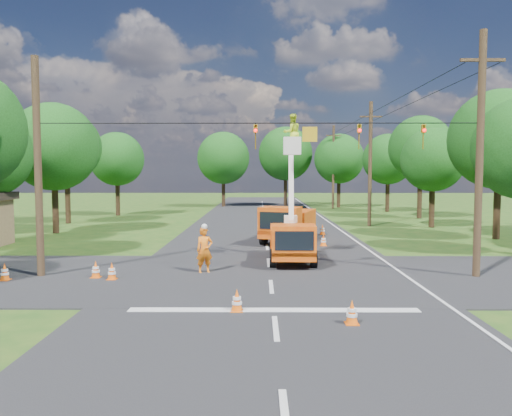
{
  "coord_description": "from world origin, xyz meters",
  "views": [
    {
      "loc": [
        -0.45,
        -18.37,
        4.28
      ],
      "look_at": [
        -0.6,
        5.6,
        2.6
      ],
      "focal_mm": 35.0,
      "sensor_mm": 36.0,
      "label": 1
    }
  ],
  "objects_px": {
    "traffic_cone_0": "(237,301)",
    "tree_right_e": "(388,159)",
    "traffic_cone_2": "(276,245)",
    "traffic_cone_3": "(323,240)",
    "ground_worker": "(205,250)",
    "distant_car": "(300,212)",
    "traffic_cone_6": "(5,272)",
    "tree_far_a": "(223,158)",
    "tree_right_c": "(433,160)",
    "tree_left_e": "(66,147)",
    "pole_right_mid": "(370,163)",
    "traffic_cone_5": "(96,270)",
    "pole_right_near": "(480,153)",
    "tree_far_c": "(339,159)",
    "tree_left_f": "(117,159)",
    "traffic_cone_7": "(323,230)",
    "traffic_cone_4": "(112,271)",
    "pole_right_far": "(333,166)",
    "tree_far_b": "(286,154)",
    "pole_left": "(38,168)",
    "bucket_truck": "(292,229)",
    "traffic_cone_1": "(352,313)",
    "second_truck": "(288,223)",
    "tree_left_d": "(54,147)",
    "tree_right_d": "(421,148)",
    "tree_right_b": "(499,140)"
  },
  "relations": [
    {
      "from": "pole_right_mid",
      "to": "traffic_cone_6",
      "type": "bearing_deg",
      "value": -132.38
    },
    {
      "from": "pole_right_mid",
      "to": "tree_left_d",
      "type": "height_order",
      "value": "pole_right_mid"
    },
    {
      "from": "tree_left_e",
      "to": "tree_right_b",
      "type": "distance_m",
      "value": 33.34
    },
    {
      "from": "second_truck",
      "to": "tree_left_f",
      "type": "distance_m",
      "value": 25.76
    },
    {
      "from": "traffic_cone_5",
      "to": "tree_right_c",
      "type": "height_order",
      "value": "tree_right_c"
    },
    {
      "from": "bucket_truck",
      "to": "traffic_cone_4",
      "type": "bearing_deg",
      "value": -149.37
    },
    {
      "from": "second_truck",
      "to": "traffic_cone_4",
      "type": "xyz_separation_m",
      "value": [
        -7.68,
        -11.13,
        -0.84
      ]
    },
    {
      "from": "second_truck",
      "to": "traffic_cone_0",
      "type": "relative_size",
      "value": 9.21
    },
    {
      "from": "traffic_cone_3",
      "to": "traffic_cone_7",
      "type": "distance_m",
      "value": 5.46
    },
    {
      "from": "tree_right_c",
      "to": "tree_right_d",
      "type": "height_order",
      "value": "tree_right_d"
    },
    {
      "from": "tree_left_e",
      "to": "traffic_cone_3",
      "type": "bearing_deg",
      "value": -33.62
    },
    {
      "from": "traffic_cone_7",
      "to": "tree_far_a",
      "type": "height_order",
      "value": "tree_far_a"
    },
    {
      "from": "tree_left_f",
      "to": "ground_worker",
      "type": "bearing_deg",
      "value": -67.68
    },
    {
      "from": "tree_right_c",
      "to": "traffic_cone_7",
      "type": "bearing_deg",
      "value": -151.85
    },
    {
      "from": "traffic_cone_3",
      "to": "tree_left_e",
      "type": "relative_size",
      "value": 0.08
    },
    {
      "from": "tree_far_a",
      "to": "tree_far_c",
      "type": "height_order",
      "value": "tree_far_a"
    },
    {
      "from": "tree_right_c",
      "to": "traffic_cone_2",
      "type": "bearing_deg",
      "value": -135.91
    },
    {
      "from": "pole_right_mid",
      "to": "pole_left",
      "type": "distance_m",
      "value": 26.91
    },
    {
      "from": "bucket_truck",
      "to": "traffic_cone_2",
      "type": "height_order",
      "value": "bucket_truck"
    },
    {
      "from": "traffic_cone_0",
      "to": "tree_right_e",
      "type": "bearing_deg",
      "value": 69.65
    },
    {
      "from": "traffic_cone_3",
      "to": "tree_left_f",
      "type": "distance_m",
      "value": 28.52
    },
    {
      "from": "traffic_cone_6",
      "to": "traffic_cone_5",
      "type": "bearing_deg",
      "value": 8.57
    },
    {
      "from": "traffic_cone_2",
      "to": "traffic_cone_7",
      "type": "height_order",
      "value": "same"
    },
    {
      "from": "traffic_cone_0",
      "to": "traffic_cone_7",
      "type": "height_order",
      "value": "same"
    },
    {
      "from": "traffic_cone_7",
      "to": "tree_far_c",
      "type": "relative_size",
      "value": 0.08
    },
    {
      "from": "traffic_cone_6",
      "to": "pole_right_near",
      "type": "height_order",
      "value": "pole_right_near"
    },
    {
      "from": "traffic_cone_5",
      "to": "pole_right_near",
      "type": "bearing_deg",
      "value": 1.34
    },
    {
      "from": "ground_worker",
      "to": "distant_car",
      "type": "height_order",
      "value": "ground_worker"
    },
    {
      "from": "traffic_cone_6",
      "to": "traffic_cone_1",
      "type": "bearing_deg",
      "value": -24.07
    },
    {
      "from": "traffic_cone_4",
      "to": "tree_right_c",
      "type": "height_order",
      "value": "tree_right_c"
    },
    {
      "from": "pole_right_mid",
      "to": "tree_left_f",
      "type": "distance_m",
      "value": 25.36
    },
    {
      "from": "ground_worker",
      "to": "distant_car",
      "type": "relative_size",
      "value": 0.49
    },
    {
      "from": "tree_left_e",
      "to": "tree_far_b",
      "type": "height_order",
      "value": "tree_far_b"
    },
    {
      "from": "traffic_cone_2",
      "to": "tree_right_e",
      "type": "distance_m",
      "value": 31.81
    },
    {
      "from": "traffic_cone_6",
      "to": "ground_worker",
      "type": "bearing_deg",
      "value": 11.82
    },
    {
      "from": "traffic_cone_4",
      "to": "tree_right_b",
      "type": "xyz_separation_m",
      "value": [
        21.35,
        12.71,
        6.08
      ]
    },
    {
      "from": "traffic_cone_1",
      "to": "traffic_cone_6",
      "type": "xyz_separation_m",
      "value": [
        -12.72,
        5.68,
        0.0
      ]
    },
    {
      "from": "pole_left",
      "to": "tree_left_d",
      "type": "height_order",
      "value": "tree_left_d"
    },
    {
      "from": "traffic_cone_5",
      "to": "pole_right_near",
      "type": "distance_m",
      "value": 16.31
    },
    {
      "from": "traffic_cone_4",
      "to": "pole_right_far",
      "type": "height_order",
      "value": "pole_right_far"
    },
    {
      "from": "pole_right_near",
      "to": "tree_far_c",
      "type": "height_order",
      "value": "pole_right_near"
    },
    {
      "from": "distant_car",
      "to": "tree_right_e",
      "type": "relative_size",
      "value": 0.47
    },
    {
      "from": "pole_right_near",
      "to": "traffic_cone_5",
      "type": "bearing_deg",
      "value": -178.66
    },
    {
      "from": "second_truck",
      "to": "pole_right_near",
      "type": "distance_m",
      "value": 13.24
    },
    {
      "from": "distant_car",
      "to": "tree_right_c",
      "type": "xyz_separation_m",
      "value": [
        9.84,
        -6.52,
        4.63
      ]
    },
    {
      "from": "traffic_cone_4",
      "to": "tree_far_c",
      "type": "relative_size",
      "value": 0.08
    },
    {
      "from": "traffic_cone_6",
      "to": "tree_far_a",
      "type": "relative_size",
      "value": 0.07
    },
    {
      "from": "tree_left_d",
      "to": "traffic_cone_0",
      "type": "bearing_deg",
      "value": -55.62
    },
    {
      "from": "traffic_cone_2",
      "to": "traffic_cone_3",
      "type": "bearing_deg",
      "value": 34.57
    },
    {
      "from": "bucket_truck",
      "to": "tree_left_d",
      "type": "xyz_separation_m",
      "value": [
        -16.13,
        11.53,
        4.53
      ]
    }
  ]
}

